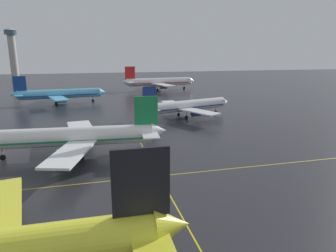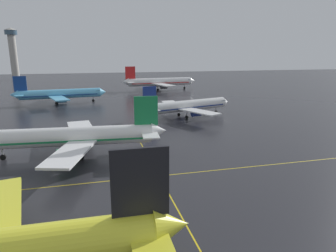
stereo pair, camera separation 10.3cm
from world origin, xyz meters
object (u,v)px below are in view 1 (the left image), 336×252
at_px(control_tower, 12,50).
at_px(airliner_third_row, 186,106).
at_px(airliner_far_right_stand, 159,82).
at_px(airliner_far_left_stand, 59,94).
at_px(airliner_second_row, 74,137).

bearing_deg(control_tower, airliner_third_row, -61.95).
height_order(airliner_far_right_stand, control_tower, control_tower).
distance_m(airliner_third_row, airliner_far_right_stand, 71.39).
relative_size(airliner_far_left_stand, control_tower, 0.97).
relative_size(airliner_third_row, control_tower, 0.89).
xyz_separation_m(airliner_third_row, control_tower, (-83.26, 156.26, 18.16)).
xyz_separation_m(airliner_far_right_stand, control_tower, (-90.23, 85.21, 17.34)).
height_order(airliner_second_row, airliner_third_row, airliner_second_row).
bearing_deg(airliner_far_right_stand, airliner_second_row, -111.37).
bearing_deg(airliner_second_row, control_tower, 105.23).
xyz_separation_m(airliner_third_row, airliner_far_left_stand, (-41.42, 37.04, 0.29)).
bearing_deg(airliner_third_row, airliner_second_row, -137.38).
bearing_deg(airliner_third_row, airliner_far_left_stand, 138.19).
bearing_deg(airliner_far_left_stand, airliner_second_row, -82.45).
distance_m(airliner_far_left_stand, control_tower, 127.60).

